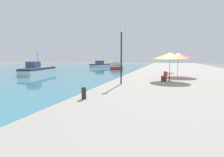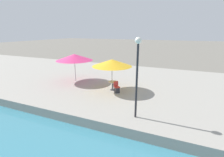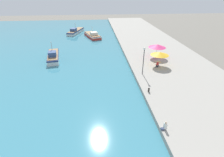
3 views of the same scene
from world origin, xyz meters
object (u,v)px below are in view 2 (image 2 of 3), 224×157
Objects in this scene: cafe_umbrella_pink at (112,63)px; cafe_chair_left at (117,89)px; lamppost at (137,65)px; cafe_umbrella_white at (74,57)px; cafe_table at (113,84)px.

cafe_umbrella_pink reaches higher than cafe_chair_left.
lamppost is (-3.38, -2.58, 2.77)m from cafe_chair_left.
cafe_umbrella_white reaches higher than cafe_umbrella_pink.
cafe_chair_left is 5.07m from lamppost.
cafe_table is at bearing 39.11° from lamppost.
lamppost is at bearing -122.33° from cafe_umbrella_white.
cafe_chair_left is (-0.47, -0.55, -0.21)m from cafe_table.
cafe_umbrella_white reaches higher than cafe_table.
lamppost is at bearing 77.36° from cafe_chair_left.
cafe_table is at bearing -90.00° from cafe_chair_left.
lamppost is at bearing -140.89° from cafe_table.
cafe_umbrella_white is at bearing -65.85° from cafe_chair_left.
cafe_umbrella_pink reaches higher than cafe_table.
cafe_umbrella_white is (0.97, 4.41, 0.06)m from cafe_umbrella_pink.
cafe_umbrella_pink is 4.51m from cafe_umbrella_white.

